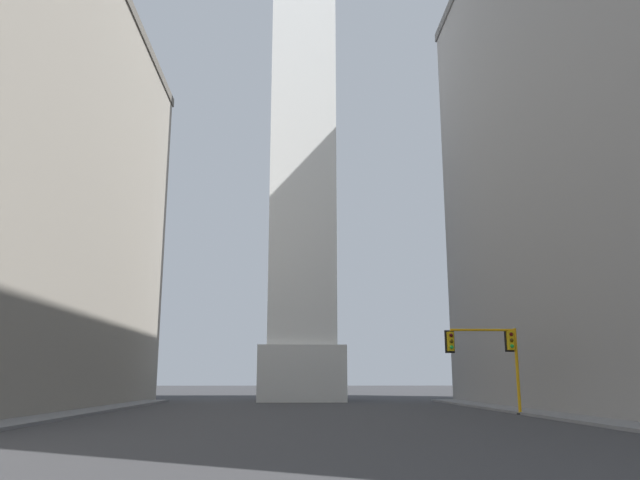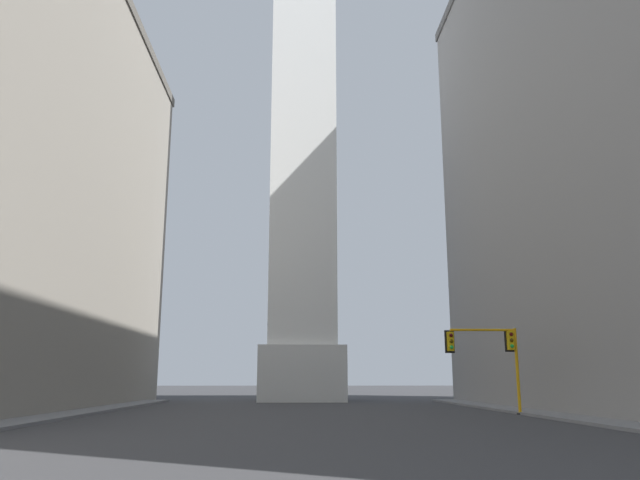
# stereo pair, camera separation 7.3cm
# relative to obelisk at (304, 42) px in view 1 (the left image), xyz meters

# --- Properties ---
(obelisk) EXTENTS (7.89, 7.89, 75.88)m
(obelisk) POSITION_rel_obelisk_xyz_m (0.00, 0.00, 0.00)
(obelisk) COLOR silver
(obelisk) RESTS_ON ground_plane
(traffic_light_mid_right) EXTENTS (4.33, 0.51, 4.89)m
(traffic_light_mid_right) POSITION_rel_obelisk_xyz_m (10.71, -23.16, -32.99)
(traffic_light_mid_right) COLOR orange
(traffic_light_mid_right) RESTS_ON ground_plane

